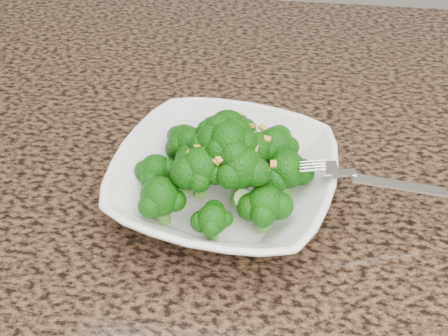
# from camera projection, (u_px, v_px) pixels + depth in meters

# --- Properties ---
(granite_counter) EXTENTS (1.64, 1.04, 0.03)m
(granite_counter) POSITION_uv_depth(u_px,v_px,m) (343.00, 213.00, 0.64)
(granite_counter) COLOR brown
(granite_counter) RESTS_ON cabinet
(bowl) EXTENTS (0.27, 0.27, 0.06)m
(bowl) POSITION_uv_depth(u_px,v_px,m) (224.00, 183.00, 0.61)
(bowl) COLOR white
(bowl) RESTS_ON granite_counter
(broccoli_pile) EXTENTS (0.21, 0.21, 0.08)m
(broccoli_pile) POSITION_uv_depth(u_px,v_px,m) (224.00, 134.00, 0.57)
(broccoli_pile) COLOR #155E0A
(broccoli_pile) RESTS_ON bowl
(garlic_topping) EXTENTS (0.13, 0.13, 0.01)m
(garlic_topping) POSITION_uv_depth(u_px,v_px,m) (224.00, 100.00, 0.54)
(garlic_topping) COLOR gold
(garlic_topping) RESTS_ON broccoli_pile
(fork) EXTENTS (0.17, 0.05, 0.01)m
(fork) POSITION_uv_depth(u_px,v_px,m) (350.00, 174.00, 0.57)
(fork) COLOR silver
(fork) RESTS_ON bowl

